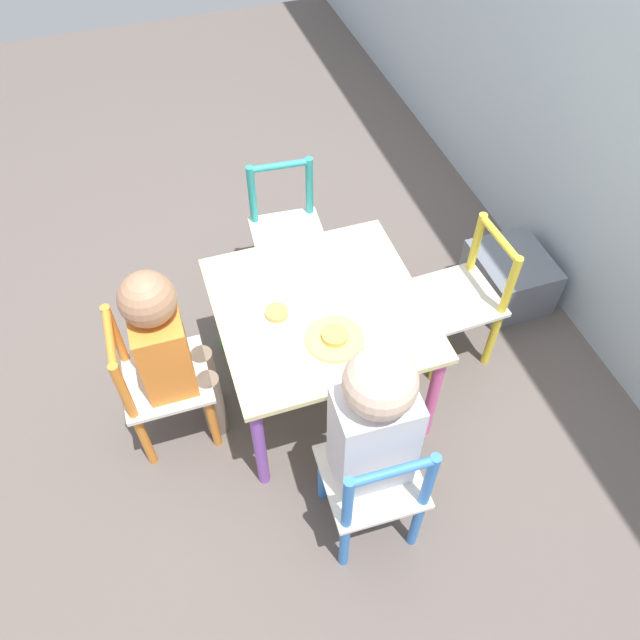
% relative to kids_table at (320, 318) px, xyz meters
% --- Properties ---
extents(ground_plane, '(6.00, 6.00, 0.00)m').
position_rel_kids_table_xyz_m(ground_plane, '(0.00, 0.00, -0.38)').
color(ground_plane, '#5B514C').
extents(kids_table, '(0.62, 0.62, 0.43)m').
position_rel_kids_table_xyz_m(kids_table, '(0.00, 0.00, 0.00)').
color(kids_table, beige).
rests_on(kids_table, ground_plane).
extents(chair_blue, '(0.27, 0.27, 0.52)m').
position_rel_kids_table_xyz_m(chair_blue, '(0.52, -0.02, -0.12)').
color(chair_blue, silver).
rests_on(chair_blue, ground_plane).
extents(chair_orange, '(0.26, 0.26, 0.52)m').
position_rel_kids_table_xyz_m(chair_orange, '(-0.00, -0.52, -0.12)').
color(chair_orange, silver).
rests_on(chair_orange, ground_plane).
extents(chair_teal, '(0.28, 0.28, 0.52)m').
position_rel_kids_table_xyz_m(chair_teal, '(-0.52, 0.04, -0.12)').
color(chair_teal, silver).
rests_on(chair_teal, ground_plane).
extents(chair_yellow, '(0.27, 0.27, 0.52)m').
position_rel_kids_table_xyz_m(chair_yellow, '(-0.02, 0.52, -0.12)').
color(chair_yellow, silver).
rests_on(chair_yellow, ground_plane).
extents(child_right, '(0.22, 0.20, 0.78)m').
position_rel_kids_table_xyz_m(child_right, '(0.46, -0.02, 0.10)').
color(child_right, '#38383D').
rests_on(child_right, ground_plane).
extents(child_front, '(0.20, 0.21, 0.71)m').
position_rel_kids_table_xyz_m(child_front, '(-0.00, -0.45, 0.05)').
color(child_front, '#7A6B5B').
rests_on(child_front, ground_plane).
extents(plate_right, '(0.17, 0.17, 0.03)m').
position_rel_kids_table_xyz_m(plate_right, '(0.13, 0.00, 0.07)').
color(plate_right, '#EADB66').
rests_on(plate_right, kids_table).
extents(plate_front, '(0.15, 0.15, 0.03)m').
position_rel_kids_table_xyz_m(plate_front, '(-0.00, -0.13, 0.07)').
color(plate_front, white).
rests_on(plate_front, kids_table).
extents(storage_bin, '(0.30, 0.27, 0.20)m').
position_rel_kids_table_xyz_m(storage_bin, '(-0.19, 0.83, -0.28)').
color(storage_bin, slate).
rests_on(storage_bin, ground_plane).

